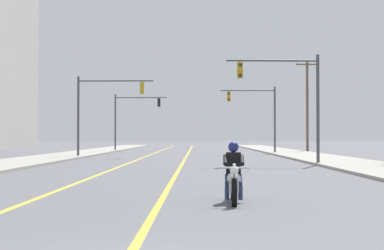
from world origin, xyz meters
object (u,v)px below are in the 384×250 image
Objects in this scene: traffic_signal_mid_right at (259,109)px; traffic_signal_near_right at (291,91)px; traffic_signal_near_left at (101,103)px; motorcycle_with_rider at (234,178)px; traffic_signal_mid_left at (131,113)px; utility_pole_right_far at (307,104)px.

traffic_signal_near_right is at bearing -91.15° from traffic_signal_mid_right.
traffic_signal_near_left and traffic_signal_mid_right have the same top height.
motorcycle_with_rider is at bearing -96.82° from traffic_signal_mid_right.
traffic_signal_mid_right is 1.00× the size of traffic_signal_mid_left.
motorcycle_with_rider is 0.35× the size of traffic_signal_near_right.
motorcycle_with_rider is 32.03m from traffic_signal_near_left.
traffic_signal_mid_left reaches higher than motorcycle_with_rider.
utility_pole_right_far is at bearing 47.83° from traffic_signal_mid_right.
traffic_signal_near_right is 21.43m from traffic_signal_mid_right.
traffic_signal_mid_right is (0.43, 21.42, -0.01)m from traffic_signal_near_right.
utility_pole_right_far is (6.05, 27.63, 0.82)m from traffic_signal_near_right.
traffic_signal_mid_right is 16.19m from traffic_signal_mid_left.
traffic_signal_near_right reaches higher than motorcycle_with_rider.
traffic_signal_mid_right is at bearing -132.17° from utility_pole_right_far.
utility_pole_right_far reaches higher than traffic_signal_mid_left.
traffic_signal_near_right is 17.40m from traffic_signal_near_left.
traffic_signal_near_left is 24.48m from utility_pole_right_far.
motorcycle_with_rider is 0.35× the size of traffic_signal_mid_right.
traffic_signal_near_right is 0.66× the size of utility_pole_right_far.
traffic_signal_mid_right is at bearing 83.18° from motorcycle_with_rider.
motorcycle_with_rider is 0.35× the size of traffic_signal_near_left.
traffic_signal_near_left is at bearing 105.12° from motorcycle_with_rider.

